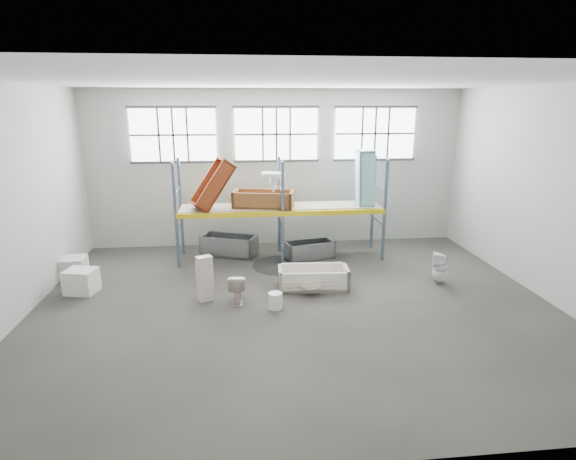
{
  "coord_description": "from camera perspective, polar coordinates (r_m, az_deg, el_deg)",
  "views": [
    {
      "loc": [
        -1.22,
        -9.82,
        4.54
      ],
      "look_at": [
        0.0,
        1.5,
        1.4
      ],
      "focal_mm": 28.67,
      "sensor_mm": 36.0,
      "label": 1
    }
  ],
  "objects": [
    {
      "name": "floor",
      "position": [
        10.91,
        0.85,
        -9.47
      ],
      "size": [
        12.0,
        10.0,
        0.1
      ],
      "primitive_type": "cube",
      "color": "#4A453F",
      "rests_on": "ground"
    },
    {
      "name": "ceiling",
      "position": [
        9.91,
        0.98,
        18.37
      ],
      "size": [
        12.0,
        10.0,
        0.1
      ],
      "primitive_type": "cube",
      "color": "silver",
      "rests_on": "ground"
    },
    {
      "name": "wall_back",
      "position": [
        15.06,
        -1.46,
        7.63
      ],
      "size": [
        12.0,
        0.1,
        5.0
      ],
      "primitive_type": "cube",
      "color": "#AEACA0",
      "rests_on": "ground"
    },
    {
      "name": "wall_front",
      "position": [
        5.33,
        7.62,
        -7.25
      ],
      "size": [
        12.0,
        0.1,
        5.0
      ],
      "primitive_type": "cube",
      "color": "#A5A499",
      "rests_on": "ground"
    },
    {
      "name": "wall_left",
      "position": [
        11.13,
        -31.77,
        2.53
      ],
      "size": [
        0.1,
        10.0,
        5.0
      ],
      "primitive_type": "cube",
      "color": "#A1A096",
      "rests_on": "ground"
    },
    {
      "name": "wall_right",
      "position": [
        12.38,
        29.99,
        3.87
      ],
      "size": [
        0.1,
        10.0,
        5.0
      ],
      "primitive_type": "cube",
      "color": "#ADAB9F",
      "rests_on": "ground"
    },
    {
      "name": "window_left",
      "position": [
        14.92,
        -14.04,
        11.36
      ],
      "size": [
        2.6,
        0.04,
        1.6
      ],
      "primitive_type": "cube",
      "color": "white",
      "rests_on": "wall_back"
    },
    {
      "name": "window_mid",
      "position": [
        14.84,
        -1.45,
        11.79
      ],
      "size": [
        2.6,
        0.04,
        1.6
      ],
      "primitive_type": "cube",
      "color": "white",
      "rests_on": "wall_back"
    },
    {
      "name": "window_right",
      "position": [
        15.43,
        10.73,
        11.67
      ],
      "size": [
        2.6,
        0.04,
        1.6
      ],
      "primitive_type": "cube",
      "color": "white",
      "rests_on": "wall_back"
    },
    {
      "name": "rack_upright_la",
      "position": [
        13.2,
        -13.74,
        1.66
      ],
      "size": [
        0.08,
        0.08,
        3.0
      ],
      "primitive_type": "cube",
      "color": "slate",
      "rests_on": "floor"
    },
    {
      "name": "rack_upright_lb",
      "position": [
        14.36,
        -13.14,
        2.79
      ],
      "size": [
        0.08,
        0.08,
        3.0
      ],
      "primitive_type": "cube",
      "color": "slate",
      "rests_on": "floor"
    },
    {
      "name": "rack_upright_ma",
      "position": [
        13.13,
        -0.65,
        2.04
      ],
      "size": [
        0.08,
        0.08,
        3.0
      ],
      "primitive_type": "cube",
      "color": "slate",
      "rests_on": "floor"
    },
    {
      "name": "rack_upright_mb",
      "position": [
        14.3,
        -1.12,
        3.14
      ],
      "size": [
        0.08,
        0.08,
        3.0
      ],
      "primitive_type": "cube",
      "color": "slate",
      "rests_on": "floor"
    },
    {
      "name": "rack_upright_ra",
      "position": [
        13.74,
        11.91,
        2.3
      ],
      "size": [
        0.08,
        0.08,
        3.0
      ],
      "primitive_type": "cube",
      "color": "slate",
      "rests_on": "floor"
    },
    {
      "name": "rack_upright_rb",
      "position": [
        14.86,
        10.51,
        3.35
      ],
      "size": [
        0.08,
        0.08,
        3.0
      ],
      "primitive_type": "cube",
      "color": "slate",
      "rests_on": "floor"
    },
    {
      "name": "rack_beam_front",
      "position": [
        13.13,
        -0.65,
        2.04
      ],
      "size": [
        6.0,
        0.1,
        0.14
      ],
      "primitive_type": "cube",
      "color": "yellow",
      "rests_on": "floor"
    },
    {
      "name": "rack_beam_back",
      "position": [
        14.3,
        -1.12,
        3.14
      ],
      "size": [
        6.0,
        0.1,
        0.14
      ],
      "primitive_type": "cube",
      "color": "yellow",
      "rests_on": "floor"
    },
    {
      "name": "shelf_deck",
      "position": [
        13.7,
        -0.9,
        2.94
      ],
      "size": [
        5.9,
        1.1,
        0.03
      ],
      "primitive_type": "cube",
      "color": "gray",
      "rests_on": "floor"
    },
    {
      "name": "wet_patch",
      "position": [
        13.37,
        -0.55,
        -4.42
      ],
      "size": [
        1.8,
        1.8,
        0.0
      ],
      "primitive_type": "cylinder",
      "color": "black",
      "rests_on": "floor"
    },
    {
      "name": "bathtub_beige",
      "position": [
        11.78,
        3.14,
        -5.9
      ],
      "size": [
        1.81,
        0.93,
        0.52
      ],
      "primitive_type": null,
      "rotation": [
        0.0,
        0.0,
        -0.05
      ],
      "color": "silver",
      "rests_on": "floor"
    },
    {
      "name": "cistern_spare",
      "position": [
        11.61,
        6.13,
        -6.19
      ],
      "size": [
        0.38,
        0.2,
        0.35
      ],
      "primitive_type": "cube",
      "rotation": [
        0.0,
        0.0,
        0.05
      ],
      "color": "beige",
      "rests_on": "bathtub_beige"
    },
    {
      "name": "sink_in_tub",
      "position": [
        11.36,
        2.86,
        -7.27
      ],
      "size": [
        0.51,
        0.51,
        0.17
      ],
      "primitive_type": "imported",
      "rotation": [
        0.0,
        0.0,
        -0.05
      ],
      "color": "beige",
      "rests_on": "bathtub_beige"
    },
    {
      "name": "toilet_beige",
      "position": [
        10.96,
        -6.33,
        -7.12
      ],
      "size": [
        0.42,
        0.71,
        0.71
      ],
      "primitive_type": "imported",
      "rotation": [
        0.0,
        0.0,
        3.1
      ],
      "color": "beige",
      "rests_on": "floor"
    },
    {
      "name": "cistern_tall",
      "position": [
        11.09,
        -10.27,
        -5.95
      ],
      "size": [
        0.42,
        0.36,
        1.1
      ],
      "primitive_type": "cube",
      "rotation": [
        0.0,
        0.0,
        0.43
      ],
      "color": "beige",
      "rests_on": "floor"
    },
    {
      "name": "toilet_white",
      "position": [
        12.61,
        18.3,
        -4.51
      ],
      "size": [
        0.49,
        0.48,
        0.82
      ],
      "primitive_type": "imported",
      "rotation": [
        0.0,
        0.0,
        -1.95
      ],
      "color": "white",
      "rests_on": "floor"
    },
    {
      "name": "steel_tub_left",
      "position": [
        14.35,
        -7.32,
        -1.87
      ],
      "size": [
        1.84,
        1.34,
        0.61
      ],
      "primitive_type": null,
      "rotation": [
        0.0,
        0.0,
        -0.38
      ],
      "color": "#A0A2A8",
      "rests_on": "floor"
    },
    {
      "name": "steel_tub_right",
      "position": [
        13.93,
        2.65,
        -2.48
      ],
      "size": [
        1.54,
        0.97,
        0.52
      ],
      "primitive_type": null,
      "rotation": [
        0.0,
        0.0,
        0.23
      ],
      "color": "#979B9E",
      "rests_on": "floor"
    },
    {
      "name": "rust_tub_flat",
      "position": [
        13.57,
        -3.07,
        3.84
      ],
      "size": [
        1.88,
        1.18,
        0.49
      ],
      "primitive_type": null,
      "rotation": [
        0.0,
        0.0,
        -0.22
      ],
      "color": "brown",
      "rests_on": "shelf_deck"
    },
    {
      "name": "rust_tub_tilted",
      "position": [
        13.38,
        -9.34,
        5.56
      ],
      "size": [
        1.42,
        1.07,
        1.54
      ],
      "primitive_type": null,
      "rotation": [
        0.0,
        -0.96,
        0.29
      ],
      "color": "maroon",
      "rests_on": "shelf_deck"
    },
    {
      "name": "sink_on_shelf",
      "position": [
        13.35,
        -1.82,
        4.86
      ],
      "size": [
        0.79,
        0.7,
        0.58
      ],
      "primitive_type": "imported",
      "rotation": [
        0.0,
        0.0,
        -0.35
      ],
      "color": "white",
      "rests_on": "rust_tub_flat"
    },
    {
      "name": "blue_tub_upright",
      "position": [
        13.99,
        9.53,
        6.39
      ],
      "size": [
        0.58,
        0.81,
        1.67
      ],
      "primitive_type": null,
      "rotation": [
        0.0,
        1.54,
        -0.08
      ],
      "color": "#88C2CD",
      "rests_on": "shelf_deck"
    },
    {
      "name": "bucket",
      "position": [
        10.63,
        -1.59,
        -8.75
      ],
      "size": [
        0.38,
        0.38,
        0.38
      ],
      "primitive_type": "cylinder",
      "rotation": [
        0.0,
        0.0,
        0.2
      ],
      "color": "white",
      "rests_on": "floor"
    },
    {
      "name": "carton_near",
      "position": [
        12.52,
        -24.25,
        -5.81
      ],
      "size": [
        0.81,
        0.74,
        0.6
      ],
      "primitive_type": "cube",
      "rotation": [
        0.0,
        0.0,
        -0.21
      ],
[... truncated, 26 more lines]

